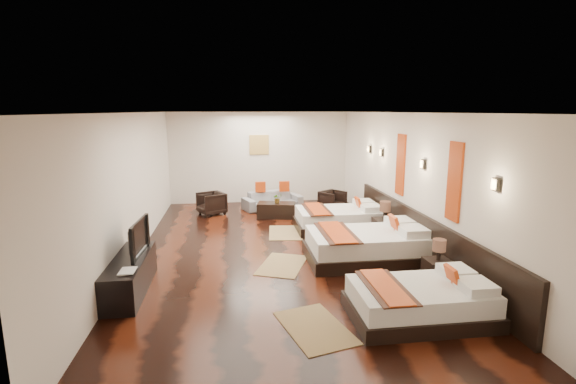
{
  "coord_description": "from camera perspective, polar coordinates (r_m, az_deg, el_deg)",
  "views": [
    {
      "loc": [
        -0.86,
        -8.15,
        2.84
      ],
      "look_at": [
        0.34,
        0.63,
        1.1
      ],
      "focal_mm": 25.99,
      "sensor_mm": 36.0,
      "label": 1
    }
  ],
  "objects": [
    {
      "name": "ceiling",
      "position": [
        8.2,
        -1.78,
        10.82
      ],
      "size": [
        5.5,
        9.5,
        0.01
      ],
      "primitive_type": "cube",
      "color": "white",
      "rests_on": "floor"
    },
    {
      "name": "gold_artwork",
      "position": [
        12.95,
        -3.97,
        6.48
      ],
      "size": [
        0.6,
        0.04,
        0.6
      ],
      "primitive_type": "cube",
      "color": "#AD873F",
      "rests_on": "back_wall"
    },
    {
      "name": "sconce_far",
      "position": [
        10.25,
        12.68,
        5.29
      ],
      "size": [
        0.07,
        0.12,
        0.18
      ],
      "color": "black",
      "rests_on": "right_wall"
    },
    {
      "name": "tv_console",
      "position": [
        7.19,
        -20.76,
        -10.56
      ],
      "size": [
        0.5,
        1.8,
        0.55
      ],
      "primitive_type": "cube",
      "color": "black",
      "rests_on": "floor"
    },
    {
      "name": "jute_mat_mid",
      "position": [
        7.89,
        -0.79,
        -9.94
      ],
      "size": [
        1.14,
        1.39,
        0.01
      ],
      "primitive_type": "cube",
      "rotation": [
        0.0,
        0.0,
        -0.38
      ],
      "color": "olive",
      "rests_on": "floor"
    },
    {
      "name": "sofa",
      "position": [
        12.24,
        -2.14,
        -1.1
      ],
      "size": [
        1.85,
        1.21,
        0.5
      ],
      "primitive_type": "imported",
      "rotation": [
        0.0,
        0.0,
        0.34
      ],
      "color": "gray",
      "rests_on": "floor"
    },
    {
      "name": "orange_panel_a",
      "position": [
        7.3,
        21.81,
        1.32
      ],
      "size": [
        0.04,
        0.4,
        1.3
      ],
      "primitive_type": "cube",
      "color": "#D86014",
      "rests_on": "right_wall"
    },
    {
      "name": "jute_mat_far",
      "position": [
        9.87,
        -0.39,
        -5.57
      ],
      "size": [
        0.87,
        1.27,
        0.01
      ],
      "primitive_type": "cube",
      "rotation": [
        0.0,
        0.0,
        -0.1
      ],
      "color": "olive",
      "rests_on": "floor"
    },
    {
      "name": "nightstand_b",
      "position": [
        9.46,
        13.04,
        -4.69
      ],
      "size": [
        0.45,
        0.45,
        0.89
      ],
      "color": "black",
      "rests_on": "floor"
    },
    {
      "name": "bed_mid",
      "position": [
        8.2,
        10.92,
        -7.17
      ],
      "size": [
        2.28,
        1.43,
        0.87
      ],
      "color": "black",
      "rests_on": "floor"
    },
    {
      "name": "headboard_panel",
      "position": [
        8.52,
        17.46,
        -5.72
      ],
      "size": [
        0.08,
        6.6,
        0.9
      ],
      "primitive_type": "cube",
      "color": "black",
      "rests_on": "floor"
    },
    {
      "name": "jute_mat_near",
      "position": [
        5.83,
        3.7,
        -18.02
      ],
      "size": [
        1.03,
        1.35,
        0.01
      ],
      "primitive_type": "cube",
      "rotation": [
        0.0,
        0.0,
        0.26
      ],
      "color": "olive",
      "rests_on": "floor"
    },
    {
      "name": "tv",
      "position": [
        7.16,
        -20.37,
        -5.88
      ],
      "size": [
        0.19,
        0.99,
        0.57
      ],
      "primitive_type": "imported",
      "rotation": [
        0.0,
        0.0,
        1.51
      ],
      "color": "black",
      "rests_on": "tv_console"
    },
    {
      "name": "bed_far",
      "position": [
        10.16,
        7.07,
        -3.64
      ],
      "size": [
        2.06,
        1.29,
        0.78
      ],
      "color": "black",
      "rests_on": "floor"
    },
    {
      "name": "sconce_near",
      "position": [
        6.35,
        26.55,
        0.94
      ],
      "size": [
        0.07,
        0.12,
        0.18
      ],
      "color": "black",
      "rests_on": "right_wall"
    },
    {
      "name": "armchair_left",
      "position": [
        11.74,
        -10.43,
        -1.53
      ],
      "size": [
        0.9,
        0.89,
        0.62
      ],
      "primitive_type": "imported",
      "rotation": [
        0.0,
        0.0,
        -1.11
      ],
      "color": "black",
      "rests_on": "floor"
    },
    {
      "name": "left_wall",
      "position": [
        8.49,
        -20.51,
        0.63
      ],
      "size": [
        0.01,
        9.5,
        2.8
      ],
      "primitive_type": "cube",
      "color": "silver",
      "rests_on": "floor"
    },
    {
      "name": "sconce_mid",
      "position": [
        8.23,
        17.99,
        3.65
      ],
      "size": [
        0.07,
        0.12,
        0.18
      ],
      "color": "black",
      "rests_on": "right_wall"
    },
    {
      "name": "floor",
      "position": [
        8.68,
        -1.67,
        -8.01
      ],
      "size": [
        5.5,
        9.5,
        0.01
      ],
      "primitive_type": "cube",
      "color": "black",
      "rests_on": "ground"
    },
    {
      "name": "book",
      "position": [
        6.56,
        -22.07,
        -10.06
      ],
      "size": [
        0.23,
        0.3,
        0.03
      ],
      "primitive_type": "imported",
      "rotation": [
        0.0,
        0.0,
        -0.01
      ],
      "color": "black",
      "rests_on": "tv_console"
    },
    {
      "name": "sconce_lounge",
      "position": [
        11.09,
        11.07,
        5.78
      ],
      "size": [
        0.07,
        0.12,
        0.18
      ],
      "color": "black",
      "rests_on": "right_wall"
    },
    {
      "name": "table_plant",
      "position": [
        11.15,
        -1.47,
        -0.85
      ],
      "size": [
        0.29,
        0.27,
        0.27
      ],
      "primitive_type": "imported",
      "rotation": [
        0.0,
        0.0,
        0.28
      ],
      "color": "#2D6120",
      "rests_on": "coffee_table"
    },
    {
      "name": "figurine",
      "position": [
        7.67,
        -19.88,
        -5.6
      ],
      "size": [
        0.39,
        0.39,
        0.34
      ],
      "primitive_type": "imported",
      "rotation": [
        0.0,
        0.0,
        -0.21
      ],
      "color": "brown",
      "rests_on": "tv_console"
    },
    {
      "name": "nightstand_a",
      "position": [
        7.37,
        19.78,
        -9.94
      ],
      "size": [
        0.4,
        0.4,
        0.79
      ],
      "color": "black",
      "rests_on": "floor"
    },
    {
      "name": "coffee_table",
      "position": [
        11.24,
        -1.61,
        -2.49
      ],
      "size": [
        1.08,
        0.7,
        0.4
      ],
      "primitive_type": "cube",
      "rotation": [
        0.0,
        0.0,
        -0.21
      ],
      "color": "black",
      "rests_on": "floor"
    },
    {
      "name": "back_wall",
      "position": [
        13.01,
        -3.95,
        4.73
      ],
      "size": [
        5.5,
        0.01,
        2.8
      ],
      "primitive_type": "cube",
      "color": "silver",
      "rests_on": "floor"
    },
    {
      "name": "orange_panel_b",
      "position": [
        9.26,
        15.15,
        3.64
      ],
      "size": [
        0.04,
        0.4,
        1.3
      ],
      "primitive_type": "cube",
      "color": "#D86014",
      "rests_on": "right_wall"
    },
    {
      "name": "right_wall",
      "position": [
        9.03,
        15.9,
        1.5
      ],
      "size": [
        0.01,
        9.5,
        2.8
      ],
      "primitive_type": "cube",
      "color": "silver",
      "rests_on": "floor"
    },
    {
      "name": "armchair_right",
      "position": [
        12.08,
        6.11,
        -1.17
      ],
      "size": [
        0.86,
        0.87,
        0.57
      ],
      "primitive_type": "imported",
      "rotation": [
        0.0,
        0.0,
        0.64
      ],
      "color": "black",
      "rests_on": "floor"
    },
    {
      "name": "bed_near",
      "position": [
        6.24,
        17.77,
        -14.0
      ],
      "size": [
        1.92,
        1.21,
        0.73
      ],
      "color": "black",
      "rests_on": "floor"
    }
  ]
}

